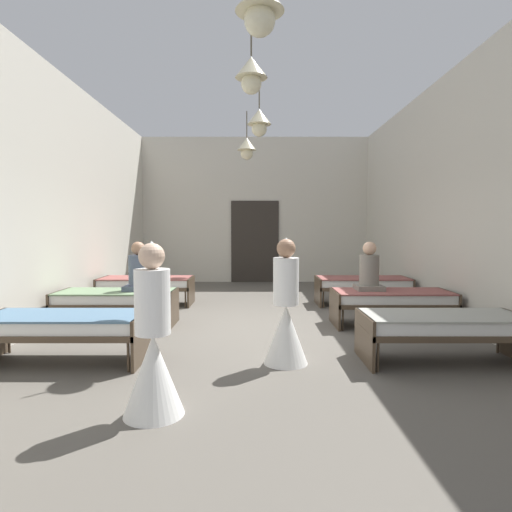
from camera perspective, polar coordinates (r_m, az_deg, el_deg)
The scene contains 12 objects.
ground_plane at distance 7.06m, azimuth -0.02°, elevation -9.71°, with size 7.20×11.94×0.10m, color #59544C.
room_shell at distance 8.26m, azimuth 0.03°, elevation 7.54°, with size 7.00×11.54×4.26m.
bed_left_row_0 at distance 5.58m, azimuth -24.18°, elevation -8.50°, with size 1.90×0.84×0.57m.
bed_right_row_0 at distance 5.56m, azimuth 24.07°, elevation -8.56°, with size 1.90×0.84×0.57m.
bed_left_row_1 at distance 7.33m, azimuth -18.01°, elevation -5.50°, with size 1.90×0.84×0.57m.
bed_right_row_1 at distance 7.31m, azimuth 18.03°, elevation -5.53°, with size 1.90×0.84×0.57m.
bed_left_row_2 at distance 9.13m, azimuth -14.27°, elevation -3.63°, with size 1.90×0.84×0.57m.
bed_right_row_2 at distance 9.11m, azimuth 14.38°, elevation -3.65°, with size 1.90×0.84×0.57m.
nurse_near_aisle at distance 5.04m, azimuth 4.28°, elevation -8.45°, with size 0.52×0.52×1.49m.
nurse_mid_aisle at distance 3.79m, azimuth -13.41°, elevation -12.66°, with size 0.52×0.52×1.49m.
patient_seated_primary at distance 7.24m, azimuth -15.26°, elevation -2.13°, with size 0.44×0.44×0.80m.
patient_seated_secondary at distance 7.25m, azimuth 15.22°, elevation -2.12°, with size 0.44×0.44×0.80m.
Camera 1 is at (0.03, -6.86, 1.59)m, focal length 29.75 mm.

